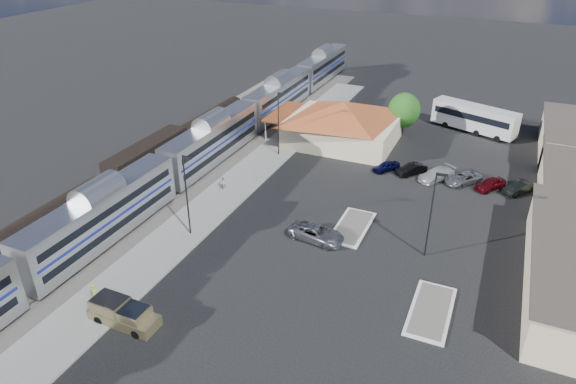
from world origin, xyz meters
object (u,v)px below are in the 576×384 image
at_px(suv, 317,233).
at_px(pickup_truck, 124,314).
at_px(coach_bus, 474,117).
at_px(station_depot, 342,122).

bearing_deg(suv, pickup_truck, 158.66).
height_order(pickup_truck, coach_bus, coach_bus).
bearing_deg(suv, coach_bus, -8.74).
bearing_deg(suv, station_depot, 20.84).
bearing_deg(coach_bus, station_depot, 145.15).
relative_size(station_depot, coach_bus, 1.41).
bearing_deg(pickup_truck, suv, -28.18).
distance_m(station_depot, coach_bus, 20.95).
relative_size(station_depot, suv, 3.19).
distance_m(station_depot, suv, 26.48).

